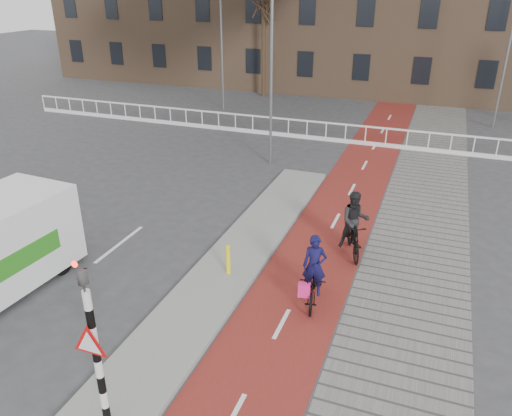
% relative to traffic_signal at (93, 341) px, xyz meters
% --- Properties ---
extents(ground, '(120.00, 120.00, 0.00)m').
position_rel_traffic_signal_xyz_m(ground, '(0.60, 2.02, -1.99)').
color(ground, '#38383A').
rests_on(ground, ground).
extents(bike_lane, '(2.50, 60.00, 0.01)m').
position_rel_traffic_signal_xyz_m(bike_lane, '(2.10, 12.02, -1.98)').
color(bike_lane, maroon).
rests_on(bike_lane, ground).
extents(sidewalk, '(3.00, 60.00, 0.01)m').
position_rel_traffic_signal_xyz_m(sidewalk, '(4.90, 12.02, -1.98)').
color(sidewalk, slate).
rests_on(sidewalk, ground).
extents(curb_island, '(1.80, 16.00, 0.12)m').
position_rel_traffic_signal_xyz_m(curb_island, '(-0.10, 6.02, -1.93)').
color(curb_island, gray).
rests_on(curb_island, ground).
extents(traffic_signal, '(0.80, 0.80, 3.68)m').
position_rel_traffic_signal_xyz_m(traffic_signal, '(0.00, 0.00, 0.00)').
color(traffic_signal, black).
rests_on(traffic_signal, curb_island).
extents(bollard, '(0.12, 0.12, 0.87)m').
position_rel_traffic_signal_xyz_m(bollard, '(0.06, 5.50, -1.44)').
color(bollard, '#FDEE0E').
rests_on(bollard, curb_island).
extents(cyclist_near, '(0.95, 1.88, 1.88)m').
position_rel_traffic_signal_xyz_m(cyclist_near, '(2.56, 5.19, -1.35)').
color(cyclist_near, black).
rests_on(cyclist_near, bike_lane).
extents(cyclist_far, '(1.14, 1.95, 2.01)m').
position_rel_traffic_signal_xyz_m(cyclist_far, '(3.05, 7.96, -1.15)').
color(cyclist_far, black).
rests_on(cyclist_far, bike_lane).
extents(railing, '(28.00, 0.10, 0.99)m').
position_rel_traffic_signal_xyz_m(railing, '(-4.40, 19.02, -1.68)').
color(railing, silver).
rests_on(railing, ground).
extents(tree_mid, '(0.28, 0.28, 6.87)m').
position_rel_traffic_signal_xyz_m(tree_mid, '(-7.02, 27.98, 1.44)').
color(tree_mid, black).
rests_on(tree_mid, ground).
extents(streetlight_near, '(0.12, 0.12, 7.24)m').
position_rel_traffic_signal_xyz_m(streetlight_near, '(-1.94, 14.82, 1.63)').
color(streetlight_near, slate).
rests_on(streetlight_near, ground).
extents(streetlight_left, '(0.12, 0.12, 8.18)m').
position_rel_traffic_signal_xyz_m(streetlight_left, '(-8.05, 23.37, 2.10)').
color(streetlight_left, slate).
rests_on(streetlight_left, ground).
extents(streetlight_right, '(0.12, 0.12, 8.61)m').
position_rel_traffic_signal_xyz_m(streetlight_right, '(7.77, 24.81, 2.31)').
color(streetlight_right, slate).
rests_on(streetlight_right, ground).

